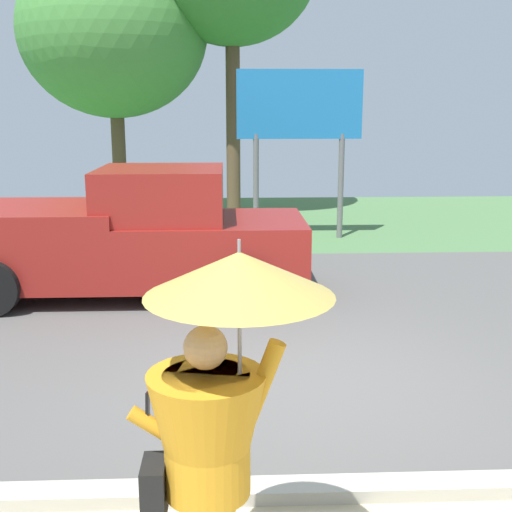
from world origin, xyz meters
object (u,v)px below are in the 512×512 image
pickup_truck (131,236)px  roadside_billboard (299,117)px  monk_pedestrian (214,443)px  tree_left_far (113,32)px

pickup_truck → roadside_billboard: roadside_billboard is taller
monk_pedestrian → roadside_billboard: size_ratio=0.61×
monk_pedestrian → roadside_billboard: bearing=84.7°
monk_pedestrian → pickup_truck: 6.71m
pickup_truck → monk_pedestrian: bearing=-79.9°
roadside_billboard → tree_left_far: (-4.35, 3.78, 2.06)m
monk_pedestrian → pickup_truck: bearing=104.7°
tree_left_far → roadside_billboard: bearing=-41.0°
tree_left_far → pickup_truck: bearing=-80.0°
pickup_truck → tree_left_far: bearing=98.5°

